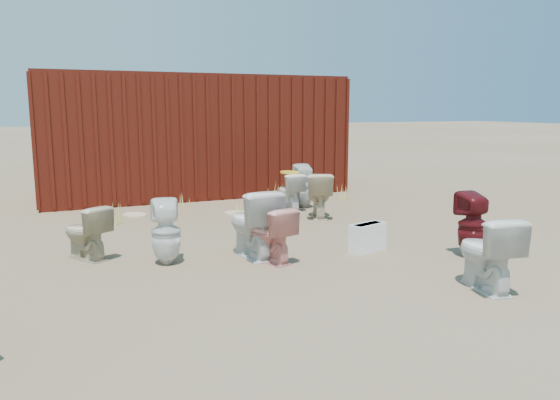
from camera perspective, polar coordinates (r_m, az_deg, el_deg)
name	(u,v)px	position (r m, az deg, el deg)	size (l,w,h in m)	color
ground	(299,251)	(6.86, 2.00, -5.31)	(100.00, 100.00, 0.00)	brown
shipping_container	(192,135)	(11.55, -9.18, 6.71)	(6.00, 2.40, 2.40)	#47140B
toilet_front_pink	(271,234)	(6.30, -0.97, -3.62)	(0.36, 0.64, 0.65)	pink
toilet_front_c	(252,223)	(6.49, -2.91, -2.43)	(0.46, 0.81, 0.82)	white
toilet_front_maroon	(473,225)	(6.89, 19.51, -2.47)	(0.35, 0.36, 0.78)	#530E12
toilet_front_e	(487,253)	(5.70, 20.81, -5.17)	(0.42, 0.73, 0.75)	white
toilet_back_a	(166,232)	(6.33, -11.82, -3.29)	(0.34, 0.34, 0.75)	white
toilet_back_beige_left	(86,232)	(6.80, -19.63, -3.22)	(0.36, 0.63, 0.64)	#C0B18D
toilet_back_beige_right	(319,195)	(8.86, 4.11, 0.53)	(0.41, 0.72, 0.74)	beige
toilet_back_yellowlid	(290,192)	(9.49, 1.04, 0.89)	(0.36, 0.63, 0.65)	white
toilet_back_e	(304,186)	(9.70, 2.50, 1.46)	(0.35, 0.36, 0.78)	silver
yellow_lid	(290,172)	(9.45, 1.05, 2.91)	(0.33, 0.41, 0.03)	gold
loose_tank	(367,237)	(6.87, 9.13, -3.89)	(0.50, 0.20, 0.35)	white
loose_lid_near	(237,213)	(9.19, -4.52, -1.41)	(0.38, 0.49, 0.02)	beige
loose_lid_far	(135,215)	(9.35, -14.93, -1.52)	(0.36, 0.47, 0.02)	beige
weed_clump_a	(114,214)	(8.79, -17.00, -1.36)	(0.36, 0.36, 0.31)	#BCBB4B
weed_clump_b	(245,206)	(9.27, -3.69, -0.62)	(0.32, 0.32, 0.24)	#BCBB4B
weed_clump_c	(342,192)	(10.68, 6.46, 0.88)	(0.36, 0.36, 0.30)	#BCBB4B
weed_clump_d	(181,202)	(9.80, -10.33, -0.21)	(0.30, 0.30, 0.24)	#BCBB4B
weed_clump_e	(273,194)	(10.22, -0.68, 0.66)	(0.34, 0.34, 0.34)	#BCBB4B
weed_clump_f	(476,222)	(8.48, 19.76, -2.18)	(0.28, 0.28, 0.23)	#BCBB4B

